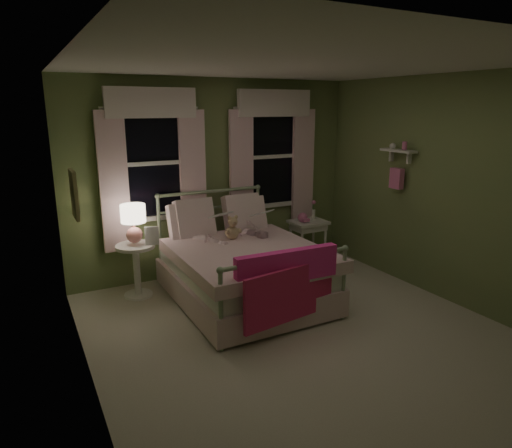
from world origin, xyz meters
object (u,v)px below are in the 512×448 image
child_left (206,218)px  teddy_bear (232,229)px  bed (242,268)px  nightstand_right (308,228)px  table_lamp (133,220)px  child_right (247,215)px  nightstand_left (136,263)px

child_left → teddy_bear: child_left is taller
bed → nightstand_right: bed is taller
table_lamp → teddy_bear: bearing=-19.7°
child_left → child_right: child_left is taller
child_left → nightstand_left: child_left is taller
teddy_bear → nightstand_left: 1.22m
nightstand_right → child_right: bearing=-167.7°
child_right → nightstand_right: size_ratio=1.04×
child_right → nightstand_left: child_right is taller
table_lamp → nightstand_right: table_lamp is taller
child_right → teddy_bear: child_right is taller
table_lamp → bed: bearing=-30.9°
child_left → teddy_bear: size_ratio=2.41×
child_left → teddy_bear: bearing=130.2°
table_lamp → nightstand_right: size_ratio=0.72×
bed → teddy_bear: 0.49m
bed → table_lamp: 1.39m
child_left → nightstand_right: child_left is taller
teddy_bear → nightstand_left: bearing=160.3°
bed → teddy_bear: size_ratio=6.81×
bed → child_left: 0.74m
nightstand_left → table_lamp: 0.54m
bed → nightstand_right: bearing=25.6°
bed → nightstand_right: 1.54m
child_left → table_lamp: (-0.81, 0.23, 0.02)m
nightstand_left → bed: bearing=-30.9°
teddy_bear → table_lamp: bearing=160.3°
bed → child_right: 0.73m
bed → teddy_bear: (-0.00, 0.26, 0.41)m
child_left → child_right: (0.56, 0.00, -0.03)m
teddy_bear → nightstand_right: 1.46m
bed → child_right: bearing=56.4°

